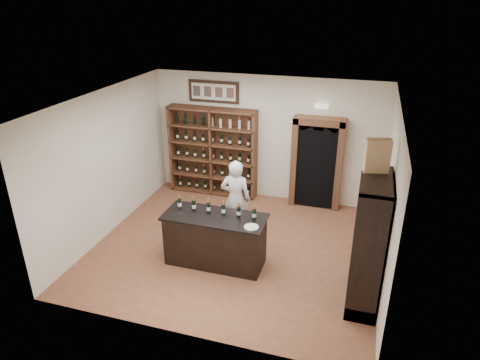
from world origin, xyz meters
name	(u,v)px	position (x,y,z in m)	size (l,w,h in m)	color
floor	(235,247)	(0.00, 0.00, 0.00)	(5.50, 5.50, 0.00)	brown
ceiling	(234,100)	(0.00, 0.00, 3.00)	(5.50, 5.50, 0.00)	white
wall_back	(266,139)	(0.00, 2.50, 1.50)	(5.50, 0.04, 3.00)	silver
wall_left	(107,163)	(-2.75, 0.00, 1.50)	(0.04, 5.00, 3.00)	silver
wall_right	(389,198)	(2.75, 0.00, 1.50)	(0.04, 5.00, 3.00)	silver
wine_shelf	(213,151)	(-1.30, 2.33, 1.10)	(2.20, 0.38, 2.20)	brown
framed_picture	(214,92)	(-1.30, 2.47, 2.55)	(1.25, 0.04, 0.52)	black
arched_doorway	(317,161)	(1.25, 2.33, 1.14)	(1.17, 0.35, 2.17)	black
emergency_light	(322,106)	(1.25, 2.42, 2.40)	(0.30, 0.10, 0.10)	white
tasting_counter	(215,240)	(-0.20, -0.60, 0.49)	(1.88, 0.78, 1.00)	black
counter_bottle_0	(180,203)	(-0.92, -0.52, 1.11)	(0.07, 0.07, 0.30)	black
counter_bottle_1	(194,206)	(-0.63, -0.52, 1.11)	(0.07, 0.07, 0.30)	black
counter_bottle_2	(209,208)	(-0.34, -0.52, 1.11)	(0.07, 0.07, 0.30)	black
counter_bottle_3	(223,210)	(-0.06, -0.52, 1.11)	(0.07, 0.07, 0.30)	black
counter_bottle_4	(239,212)	(0.23, -0.52, 1.11)	(0.07, 0.07, 0.30)	black
counter_bottle_5	(254,214)	(0.52, -0.52, 1.11)	(0.07, 0.07, 0.30)	black
side_cabinet	(368,262)	(2.52, -0.90, 0.75)	(0.48, 1.20, 2.20)	black
shopkeeper	(236,199)	(-0.13, 0.45, 0.85)	(0.62, 0.40, 1.69)	silver
plate	(251,227)	(0.55, -0.81, 1.01)	(0.25, 0.25, 0.02)	beige
wine_crate	(377,156)	(2.45, -0.61, 2.46)	(0.37, 0.15, 0.53)	tan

